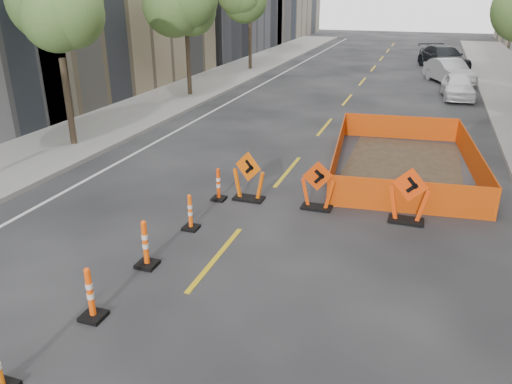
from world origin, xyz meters
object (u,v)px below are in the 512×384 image
at_px(channelizer_5, 190,212).
at_px(chevron_sign_right, 409,195).
at_px(parked_car_far, 443,58).
at_px(channelizer_4, 145,244).
at_px(channelizer_6, 218,184).
at_px(parked_car_mid, 449,71).
at_px(chevron_sign_left, 249,176).
at_px(channelizer_3, 90,293).
at_px(chevron_sign_center, 318,185).
at_px(parked_car_near, 458,86).

height_order(channelizer_5, chevron_sign_right, chevron_sign_right).
height_order(channelizer_5, parked_car_far, parked_car_far).
height_order(channelizer_4, channelizer_6, channelizer_4).
bearing_deg(channelizer_4, parked_car_mid, 75.97).
relative_size(channelizer_4, chevron_sign_right, 0.73).
xyz_separation_m(channelizer_4, parked_car_far, (6.16, 32.14, 0.28)).
xyz_separation_m(channelizer_5, chevron_sign_left, (0.74, 2.24, 0.25)).
bearing_deg(parked_car_mid, channelizer_5, -129.84).
bearing_deg(chevron_sign_right, channelizer_5, -143.46).
height_order(channelizer_3, chevron_sign_center, chevron_sign_center).
relative_size(channelizer_6, chevron_sign_center, 0.70).
height_order(chevron_sign_center, parked_car_near, chevron_sign_center).
height_order(channelizer_3, parked_car_far, parked_car_far).
relative_size(chevron_sign_center, chevron_sign_right, 0.92).
bearing_deg(chevron_sign_left, channelizer_6, -142.01).
relative_size(channelizer_5, parked_car_far, 0.16).
height_order(channelizer_4, chevron_sign_center, chevron_sign_center).
height_order(chevron_sign_center, chevron_sign_right, chevron_sign_right).
height_order(channelizer_5, parked_car_mid, parked_car_mid).
bearing_deg(chevron_sign_right, chevron_sign_center, -168.58).
bearing_deg(parked_car_near, channelizer_3, -110.62).
distance_m(channelizer_4, channelizer_5, 1.95).
bearing_deg(chevron_sign_right, chevron_sign_left, -167.51).
bearing_deg(chevron_sign_center, channelizer_3, -136.13).
xyz_separation_m(channelizer_6, parked_car_far, (6.11, 28.25, 0.35)).
bearing_deg(chevron_sign_center, parked_car_mid, 58.84).
distance_m(channelizer_3, parked_car_near, 24.04).
xyz_separation_m(channelizer_4, parked_car_near, (6.87, 21.10, 0.12)).
height_order(channelizer_3, chevron_sign_right, chevron_sign_right).
bearing_deg(parked_car_near, parked_car_mid, 90.64).
relative_size(chevron_sign_right, parked_car_far, 0.26).
bearing_deg(parked_car_far, channelizer_3, -122.39).
distance_m(parked_car_near, parked_car_far, 11.06).
bearing_deg(chevron_sign_center, parked_car_near, 54.92).
bearing_deg(chevron_sign_right, channelizer_3, -117.10).
height_order(channelizer_4, parked_car_far, parked_car_far).
bearing_deg(chevron_sign_center, chevron_sign_left, 158.77).
height_order(channelizer_6, parked_car_near, parked_car_near).
distance_m(chevron_sign_left, chevron_sign_right, 4.34).
relative_size(channelizer_6, parked_car_far, 0.17).
relative_size(channelizer_5, parked_car_mid, 0.21).
relative_size(chevron_sign_left, chevron_sign_center, 1.05).
bearing_deg(channelizer_5, channelizer_6, 91.86).
xyz_separation_m(channelizer_4, chevron_sign_right, (5.19, 4.11, 0.20)).
xyz_separation_m(channelizer_3, channelizer_6, (0.03, 5.83, -0.05)).
bearing_deg(parked_car_far, channelizer_4, -123.02).
height_order(channelizer_3, chevron_sign_left, chevron_sign_left).
relative_size(chevron_sign_center, parked_car_near, 0.35).
bearing_deg(channelizer_4, parked_car_far, 79.15).
height_order(channelizer_5, channelizer_6, channelizer_6).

